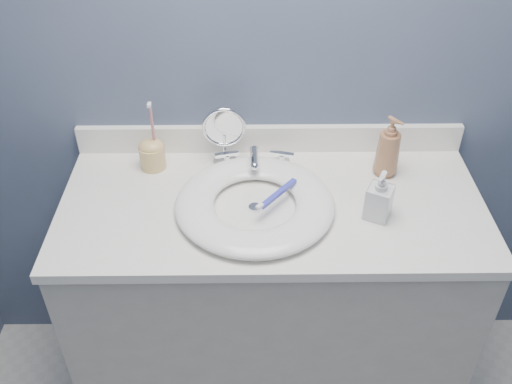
{
  "coord_description": "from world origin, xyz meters",
  "views": [
    {
      "loc": [
        -0.06,
        -0.29,
        1.92
      ],
      "look_at": [
        -0.05,
        0.94,
        0.94
      ],
      "focal_mm": 40.0,
      "sensor_mm": 36.0,
      "label": 1
    }
  ],
  "objects_px": {
    "makeup_mirror": "(224,134)",
    "toothbrush_holder": "(152,153)",
    "soap_bottle_clear": "(380,195)",
    "soap_bottle_amber": "(389,147)"
  },
  "relations": [
    {
      "from": "makeup_mirror",
      "to": "soap_bottle_clear",
      "type": "xyz_separation_m",
      "value": [
        0.43,
        -0.26,
        -0.03
      ]
    },
    {
      "from": "makeup_mirror",
      "to": "toothbrush_holder",
      "type": "distance_m",
      "value": 0.23
    },
    {
      "from": "soap_bottle_amber",
      "to": "toothbrush_holder",
      "type": "height_order",
      "value": "toothbrush_holder"
    },
    {
      "from": "makeup_mirror",
      "to": "toothbrush_holder",
      "type": "xyz_separation_m",
      "value": [
        -0.22,
        -0.02,
        -0.06
      ]
    },
    {
      "from": "makeup_mirror",
      "to": "soap_bottle_clear",
      "type": "height_order",
      "value": "makeup_mirror"
    },
    {
      "from": "makeup_mirror",
      "to": "soap_bottle_amber",
      "type": "relative_size",
      "value": 1.01
    },
    {
      "from": "makeup_mirror",
      "to": "toothbrush_holder",
      "type": "height_order",
      "value": "toothbrush_holder"
    },
    {
      "from": "makeup_mirror",
      "to": "soap_bottle_clear",
      "type": "distance_m",
      "value": 0.5
    },
    {
      "from": "makeup_mirror",
      "to": "soap_bottle_clear",
      "type": "relative_size",
      "value": 1.34
    },
    {
      "from": "soap_bottle_clear",
      "to": "toothbrush_holder",
      "type": "distance_m",
      "value": 0.69
    }
  ]
}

